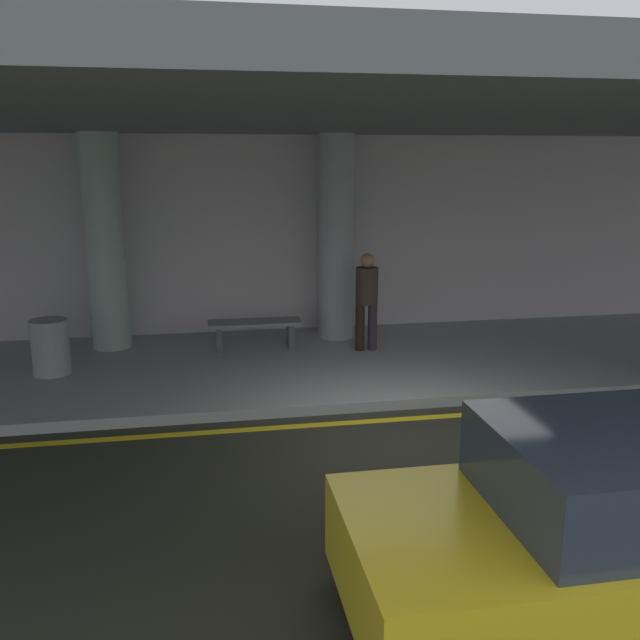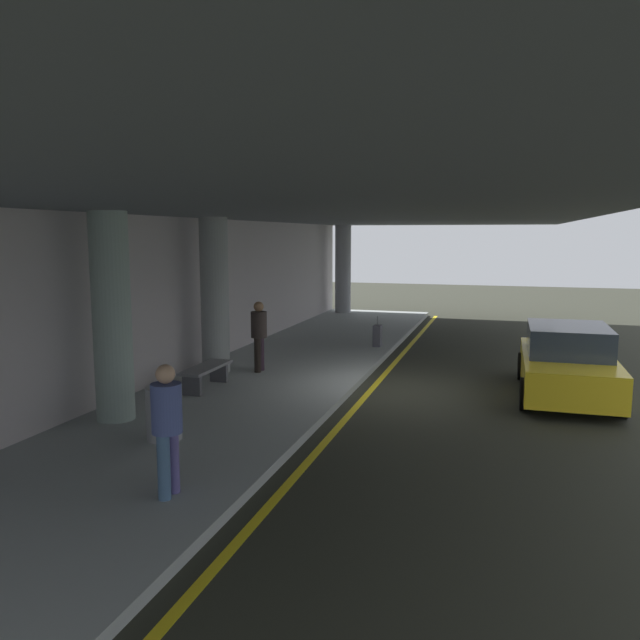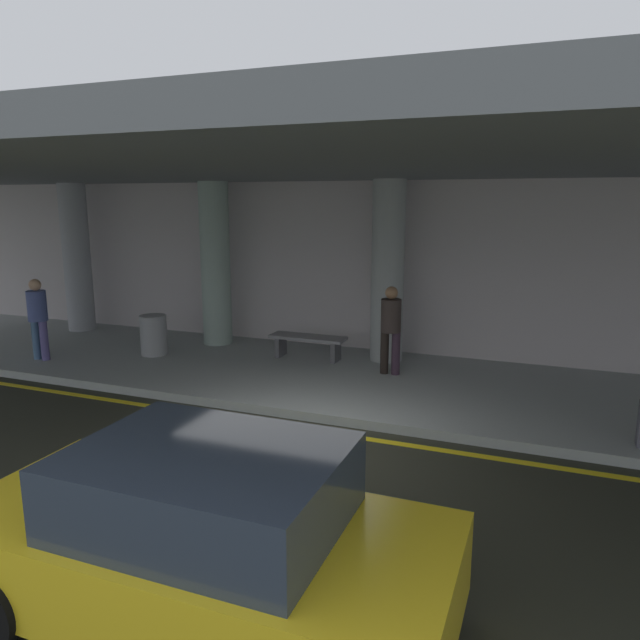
{
  "view_description": "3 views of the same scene",
  "coord_description": "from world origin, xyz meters",
  "px_view_note": "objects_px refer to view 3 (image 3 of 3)",
  "views": [
    {
      "loc": [
        -2.4,
        -7.41,
        3.4
      ],
      "look_at": [
        -0.67,
        2.35,
        1.0
      ],
      "focal_mm": 37.85,
      "sensor_mm": 36.0,
      "label": 1
    },
    {
      "loc": [
        -13.24,
        -2.07,
        3.4
      ],
      "look_at": [
        1.31,
        2.27,
        1.31
      ],
      "focal_mm": 34.96,
      "sensor_mm": 36.0,
      "label": 2
    },
    {
      "loc": [
        3.05,
        -7.04,
        3.4
      ],
      "look_at": [
        -0.53,
        2.1,
        1.4
      ],
      "focal_mm": 33.13,
      "sensor_mm": 36.0,
      "label": 3
    }
  ],
  "objects_px": {
    "support_column_left_mid": "(216,264)",
    "person_waiting_for_ride": "(391,324)",
    "support_column_far_left": "(77,258)",
    "trash_bin_steel": "(154,335)",
    "bench_metal": "(308,342)",
    "support_column_center": "(388,272)",
    "traveler_with_luggage": "(38,314)",
    "car_yellow_taxi": "(202,540)"
  },
  "relations": [
    {
      "from": "support_column_left_mid",
      "to": "person_waiting_for_ride",
      "type": "distance_m",
      "value": 4.53
    },
    {
      "from": "support_column_far_left",
      "to": "trash_bin_steel",
      "type": "height_order",
      "value": "support_column_far_left"
    },
    {
      "from": "support_column_far_left",
      "to": "bench_metal",
      "type": "relative_size",
      "value": 2.28
    },
    {
      "from": "person_waiting_for_ride",
      "to": "bench_metal",
      "type": "height_order",
      "value": "person_waiting_for_ride"
    },
    {
      "from": "support_column_center",
      "to": "bench_metal",
      "type": "distance_m",
      "value": 2.19
    },
    {
      "from": "support_column_center",
      "to": "person_waiting_for_ride",
      "type": "xyz_separation_m",
      "value": [
        0.34,
        -0.97,
        -0.86
      ]
    },
    {
      "from": "traveler_with_luggage",
      "to": "person_waiting_for_ride",
      "type": "bearing_deg",
      "value": -61.29
    },
    {
      "from": "support_column_center",
      "to": "traveler_with_luggage",
      "type": "height_order",
      "value": "support_column_center"
    },
    {
      "from": "support_column_far_left",
      "to": "support_column_left_mid",
      "type": "bearing_deg",
      "value": 0.0
    },
    {
      "from": "support_column_left_mid",
      "to": "car_yellow_taxi",
      "type": "height_order",
      "value": "support_column_left_mid"
    },
    {
      "from": "support_column_center",
      "to": "bench_metal",
      "type": "bearing_deg",
      "value": -161.58
    },
    {
      "from": "traveler_with_luggage",
      "to": "support_column_far_left",
      "type": "bearing_deg",
      "value": 42.99
    },
    {
      "from": "car_yellow_taxi",
      "to": "trash_bin_steel",
      "type": "height_order",
      "value": "car_yellow_taxi"
    },
    {
      "from": "bench_metal",
      "to": "car_yellow_taxi",
      "type": "bearing_deg",
      "value": -73.81
    },
    {
      "from": "car_yellow_taxi",
      "to": "trash_bin_steel",
      "type": "xyz_separation_m",
      "value": [
        -5.32,
        6.45,
        -0.14
      ]
    },
    {
      "from": "support_column_far_left",
      "to": "person_waiting_for_ride",
      "type": "relative_size",
      "value": 2.17
    },
    {
      "from": "car_yellow_taxi",
      "to": "bench_metal",
      "type": "height_order",
      "value": "car_yellow_taxi"
    },
    {
      "from": "support_column_center",
      "to": "bench_metal",
      "type": "xyz_separation_m",
      "value": [
        -1.54,
        -0.51,
        -1.47
      ]
    },
    {
      "from": "support_column_left_mid",
      "to": "bench_metal",
      "type": "bearing_deg",
      "value": -11.75
    },
    {
      "from": "traveler_with_luggage",
      "to": "support_column_left_mid",
      "type": "bearing_deg",
      "value": -29.99
    },
    {
      "from": "support_column_far_left",
      "to": "traveler_with_luggage",
      "type": "xyz_separation_m",
      "value": [
        1.35,
        -2.6,
        -0.86
      ]
    },
    {
      "from": "support_column_left_mid",
      "to": "person_waiting_for_ride",
      "type": "relative_size",
      "value": 2.17
    },
    {
      "from": "bench_metal",
      "to": "trash_bin_steel",
      "type": "bearing_deg",
      "value": -164.47
    },
    {
      "from": "support_column_far_left",
      "to": "car_yellow_taxi",
      "type": "distance_m",
      "value": 11.71
    },
    {
      "from": "car_yellow_taxi",
      "to": "bench_metal",
      "type": "bearing_deg",
      "value": -69.52
    },
    {
      "from": "trash_bin_steel",
      "to": "car_yellow_taxi",
      "type": "bearing_deg",
      "value": -50.48
    },
    {
      "from": "support_column_center",
      "to": "support_column_far_left",
      "type": "bearing_deg",
      "value": 180.0
    },
    {
      "from": "person_waiting_for_ride",
      "to": "bench_metal",
      "type": "xyz_separation_m",
      "value": [
        -1.88,
        0.46,
        -0.61
      ]
    },
    {
      "from": "car_yellow_taxi",
      "to": "traveler_with_luggage",
      "type": "xyz_separation_m",
      "value": [
        -7.24,
        5.25,
        0.4
      ]
    },
    {
      "from": "person_waiting_for_ride",
      "to": "trash_bin_steel",
      "type": "bearing_deg",
      "value": -86.18
    },
    {
      "from": "support_column_left_mid",
      "to": "traveler_with_luggage",
      "type": "distance_m",
      "value": 3.81
    },
    {
      "from": "support_column_far_left",
      "to": "person_waiting_for_ride",
      "type": "xyz_separation_m",
      "value": [
        8.34,
        -0.97,
        -0.86
      ]
    },
    {
      "from": "person_waiting_for_ride",
      "to": "trash_bin_steel",
      "type": "relative_size",
      "value": 1.98
    },
    {
      "from": "support_column_far_left",
      "to": "trash_bin_steel",
      "type": "bearing_deg",
      "value": -23.18
    },
    {
      "from": "person_waiting_for_ride",
      "to": "trash_bin_steel",
      "type": "distance_m",
      "value": 5.12
    },
    {
      "from": "car_yellow_taxi",
      "to": "traveler_with_luggage",
      "type": "relative_size",
      "value": 2.44
    },
    {
      "from": "car_yellow_taxi",
      "to": "person_waiting_for_ride",
      "type": "bearing_deg",
      "value": -83.61
    },
    {
      "from": "trash_bin_steel",
      "to": "support_column_left_mid",
      "type": "bearing_deg",
      "value": 62.41
    },
    {
      "from": "support_column_left_mid",
      "to": "car_yellow_taxi",
      "type": "distance_m",
      "value": 9.18
    },
    {
      "from": "support_column_far_left",
      "to": "support_column_left_mid",
      "type": "xyz_separation_m",
      "value": [
        4.0,
        0.0,
        0.0
      ]
    },
    {
      "from": "support_column_left_mid",
      "to": "support_column_center",
      "type": "relative_size",
      "value": 1.0
    },
    {
      "from": "traveler_with_luggage",
      "to": "person_waiting_for_ride",
      "type": "height_order",
      "value": "same"
    }
  ]
}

